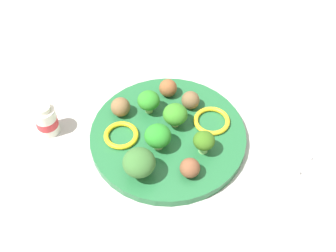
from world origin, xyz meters
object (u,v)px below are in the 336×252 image
Objects in this scene: fork at (314,173)px; pepper_ring_near_rim at (121,135)px; meatball_center at (168,88)px; pepper_ring_back_right at (212,121)px; yogurt_bottle at (46,120)px; meatball_back_right at (190,100)px; broccoli_floret_mid_left at (139,163)px; broccoli_floret_back_left at (158,136)px; napkin at (320,168)px; plate at (168,136)px; meatball_front_right at (121,107)px; broccoli_floret_far_rim at (149,101)px; broccoli_floret_mid_right at (175,115)px; knife at (318,157)px; meatball_far_rim at (190,168)px; broccoli_floret_front_left at (204,141)px.

pepper_ring_near_rim is at bearing 7.91° from fork.
meatball_center reaches higher than fork.
pepper_ring_back_right is 1.01× the size of yogurt_bottle.
meatball_center and meatball_back_right have the same top height.
pepper_ring_near_rim is (0.09, 0.11, -0.01)m from meatball_back_right.
broccoli_floret_mid_left is 1.14× the size of broccoli_floret_back_left.
napkin is at bearing -169.98° from yogurt_bottle.
plate is 0.10m from meatball_front_right.
broccoli_floret_far_rim reaches higher than napkin.
meatball_front_right reaches higher than napkin.
broccoli_floret_far_rim is 0.12m from pepper_ring_back_right.
broccoli_floret_mid_right is 0.26m from knife.
meatball_back_right reaches higher than pepper_ring_back_right.
broccoli_floret_mid_right is 0.70× the size of pepper_ring_back_right.
fork is (-0.25, 0.01, -0.04)m from broccoli_floret_mid_right.
napkin is at bearing -154.65° from meatball_far_rim.
yogurt_bottle is at bearing 21.21° from pepper_ring_back_right.
pepper_ring_back_right is at bearing -158.79° from yogurt_bottle.
broccoli_floret_far_rim is at bearing -107.79° from pepper_ring_near_rim.
plate is at bearing 77.25° from meatball_back_right.
napkin is (-0.26, -0.01, -0.04)m from broccoli_floret_mid_right.
napkin is (-0.20, -0.04, -0.04)m from broccoli_floret_front_left.
broccoli_floret_front_left is 0.20m from knife.
plate is 0.10m from meatball_center.
plate reaches higher than fork.
pepper_ring_near_rim is 0.35m from knife.
meatball_far_rim is 0.18m from meatball_front_right.
meatball_far_rim is at bearing 25.35° from napkin.
meatball_front_right reaches higher than pepper_ring_near_rim.
meatball_center is (0.02, -0.19, -0.02)m from broccoli_floret_mid_left.
yogurt_bottle is at bearing 8.17° from broccoli_floret_front_left.
meatball_front_right reaches higher than meatball_center.
fork is at bearing 179.33° from meatball_front_right.
broccoli_floret_back_left is 0.28m from knife.
meatball_front_right is at bearing -53.20° from broccoli_floret_mid_left.
meatball_far_rim is 0.95× the size of meatball_front_right.
yogurt_bottle is (0.28, 0.11, 0.01)m from pepper_ring_back_right.
knife is at bearing -178.48° from broccoli_floret_far_rim.
pepper_ring_back_right is at bearing -86.37° from broccoli_floret_front_left.
meatball_back_right is (-0.07, -0.04, -0.01)m from broccoli_floret_far_rim.
knife is at bearing -93.18° from fork.
broccoli_floret_far_rim is at bearing -57.67° from broccoli_floret_back_left.
fork reaches higher than napkin.
meatball_back_right reaches higher than fork.
broccoli_floret_mid_right is 0.27× the size of napkin.
broccoli_floret_far_rim is at bearing 6.47° from pepper_ring_back_right.
napkin is at bearing -167.36° from broccoli_floret_back_left.
meatball_back_right is 0.15m from meatball_far_rim.
broccoli_floret_front_left reaches higher than meatball_back_right.
broccoli_floret_mid_left is 0.31m from napkin.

